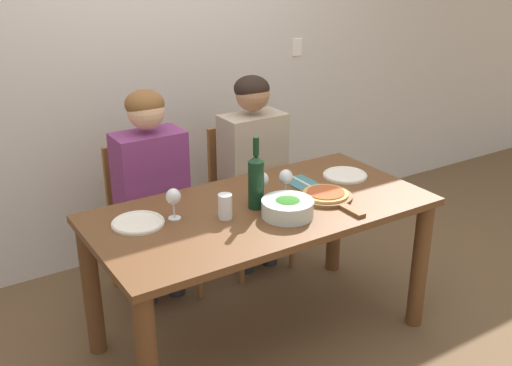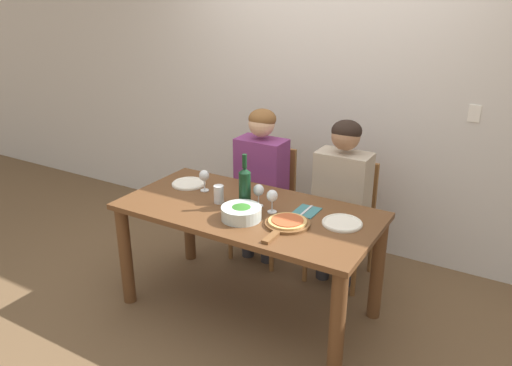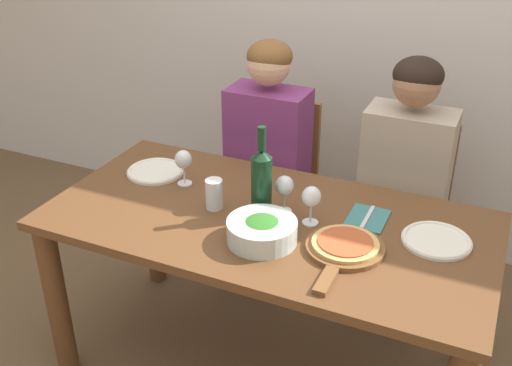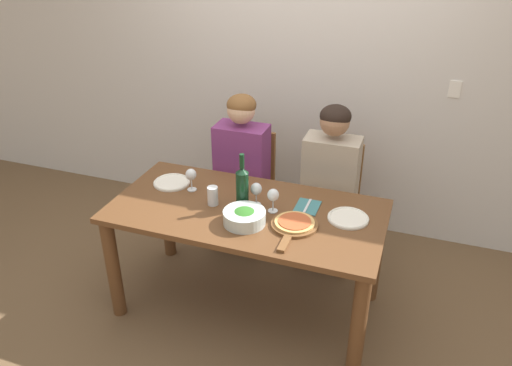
% 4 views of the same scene
% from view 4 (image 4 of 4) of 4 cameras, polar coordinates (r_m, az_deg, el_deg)
% --- Properties ---
extents(ground_plane, '(40.00, 40.00, 0.00)m').
position_cam_4_polar(ground_plane, '(3.48, -0.98, -13.68)').
color(ground_plane, brown).
extents(back_wall, '(10.00, 0.06, 2.70)m').
position_cam_4_polar(back_wall, '(3.92, 5.51, 13.75)').
color(back_wall, silver).
rests_on(back_wall, ground).
extents(dining_table, '(1.66, 0.82, 0.75)m').
position_cam_4_polar(dining_table, '(3.10, -1.07, -5.09)').
color(dining_table, brown).
rests_on(dining_table, ground).
extents(chair_left, '(0.42, 0.42, 0.88)m').
position_cam_4_polar(chair_left, '(3.87, -1.10, -0.07)').
color(chair_left, brown).
rests_on(chair_left, ground).
extents(chair_right, '(0.42, 0.42, 0.88)m').
position_cam_4_polar(chair_right, '(3.72, 8.56, -1.69)').
color(chair_right, brown).
rests_on(chair_right, ground).
extents(person_woman, '(0.47, 0.51, 1.23)m').
position_cam_4_polar(person_woman, '(3.67, -1.73, 2.70)').
color(person_woman, '#28282D').
rests_on(person_woman, ground).
extents(person_man, '(0.47, 0.51, 1.23)m').
position_cam_4_polar(person_man, '(3.50, 8.49, 1.11)').
color(person_man, '#28282D').
rests_on(person_man, ground).
extents(wine_bottle, '(0.08, 0.08, 0.36)m').
position_cam_4_polar(wine_bottle, '(2.97, -1.58, -0.45)').
color(wine_bottle, black).
rests_on(wine_bottle, dining_table).
extents(broccoli_bowl, '(0.25, 0.25, 0.09)m').
position_cam_4_polar(broccoli_bowl, '(2.87, -1.33, -3.90)').
color(broccoli_bowl, silver).
rests_on(broccoli_bowl, dining_table).
extents(dinner_plate_left, '(0.24, 0.24, 0.02)m').
position_cam_4_polar(dinner_plate_left, '(3.35, -9.61, 0.09)').
color(dinner_plate_left, silver).
rests_on(dinner_plate_left, dining_table).
extents(dinner_plate_right, '(0.24, 0.24, 0.02)m').
position_cam_4_polar(dinner_plate_right, '(2.97, 10.49, -3.93)').
color(dinner_plate_right, silver).
rests_on(dinner_plate_right, dining_table).
extents(pizza_on_board, '(0.27, 0.41, 0.04)m').
position_cam_4_polar(pizza_on_board, '(2.86, 4.37, -4.76)').
color(pizza_on_board, brown).
rests_on(pizza_on_board, dining_table).
extents(wine_glass_left, '(0.07, 0.07, 0.15)m').
position_cam_4_polar(wine_glass_left, '(3.21, -7.44, 0.85)').
color(wine_glass_left, silver).
rests_on(wine_glass_left, dining_table).
extents(wine_glass_right, '(0.07, 0.07, 0.15)m').
position_cam_4_polar(wine_glass_right, '(2.95, 1.97, -1.51)').
color(wine_glass_right, silver).
rests_on(wine_glass_right, dining_table).
extents(wine_glass_centre, '(0.07, 0.07, 0.15)m').
position_cam_4_polar(wine_glass_centre, '(3.01, 0.03, -0.80)').
color(wine_glass_centre, silver).
rests_on(wine_glass_centre, dining_table).
extents(water_tumbler, '(0.07, 0.07, 0.12)m').
position_cam_4_polar(water_tumbler, '(3.05, -4.97, -1.47)').
color(water_tumbler, silver).
rests_on(water_tumbler, dining_table).
extents(fork_on_napkin, '(0.14, 0.18, 0.01)m').
position_cam_4_polar(fork_on_napkin, '(3.06, 5.88, -2.70)').
color(fork_on_napkin, '#387075').
rests_on(fork_on_napkin, dining_table).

